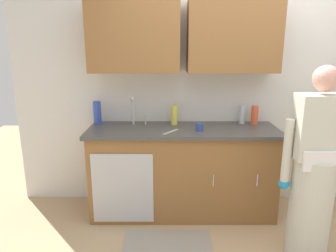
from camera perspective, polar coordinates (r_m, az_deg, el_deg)
name	(u,v)px	position (r m, az deg, el deg)	size (l,w,h in m)	color
ground_plane	(248,250)	(3.01, 14.63, -21.51)	(9.00, 9.00, 0.00)	tan
kitchen_wall_with_uppers	(221,73)	(3.41, 9.80, 9.63)	(4.80, 0.44, 2.70)	silver
counter_cabinet	(183,172)	(3.32, 2.73, -8.60)	(1.90, 0.62, 0.90)	brown
countertop	(183,130)	(3.17, 2.88, -0.73)	(1.96, 0.66, 0.04)	#474442
sink	(136,129)	(3.19, -5.95, -0.60)	(0.50, 0.36, 0.35)	#B7BABF
person_at_sink	(314,180)	(2.81, 25.51, -9.08)	(0.55, 0.34, 1.62)	white
floor_mat	(168,246)	(2.97, -0.04, -21.49)	(0.80, 0.50, 0.01)	gray
bottle_soap	(243,114)	(3.43, 13.75, 2.18)	(0.06, 0.06, 0.21)	silver
bottle_water_short	(98,113)	(3.39, -12.98, 2.43)	(0.08, 0.08, 0.25)	#334CB2
bottle_water_tall	(175,115)	(3.29, 1.24, 2.07)	(0.07, 0.07, 0.21)	#D8D14C
bottle_cleaner_spray	(255,115)	(3.41, 15.89, 1.91)	(0.08, 0.08, 0.20)	#E05933
cup_by_sink	(200,127)	(3.06, 5.91, -0.19)	(0.08, 0.08, 0.08)	#33478C
knife_on_counter	(171,132)	(3.01, 0.57, -1.07)	(0.24, 0.02, 0.01)	silver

